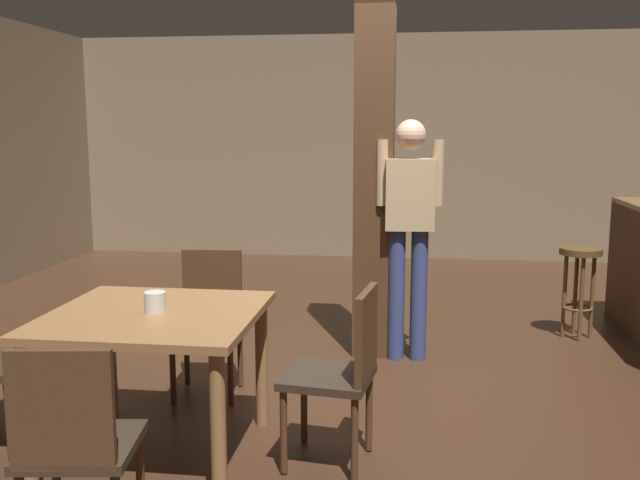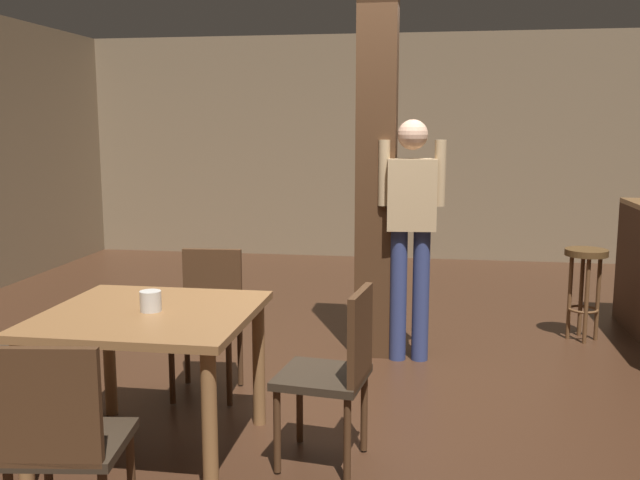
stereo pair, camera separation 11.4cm
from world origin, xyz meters
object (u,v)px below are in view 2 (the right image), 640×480
(chair_north, at_px, (209,314))
(chair_south, at_px, (63,438))
(standing_person, at_px, (411,222))
(dining_table, at_px, (150,333))
(napkin_cup, at_px, (151,301))
(chair_east, at_px, (337,367))
(bar_stool_near, at_px, (585,273))

(chair_north, bearing_deg, chair_south, -89.58)
(chair_south, bearing_deg, standing_person, 65.39)
(chair_north, height_order, chair_south, same)
(dining_table, height_order, napkin_cup, napkin_cup)
(dining_table, bearing_deg, chair_south, -88.23)
(chair_east, distance_m, napkin_cup, 0.98)
(napkin_cup, bearing_deg, chair_south, -88.87)
(dining_table, relative_size, chair_south, 1.16)
(napkin_cup, height_order, standing_person, standing_person)
(chair_north, height_order, standing_person, standing_person)
(chair_south, relative_size, bar_stool_near, 1.23)
(chair_south, height_order, bar_stool_near, chair_south)
(dining_table, distance_m, chair_north, 0.91)
(bar_stool_near, bearing_deg, standing_person, -152.25)
(dining_table, height_order, chair_north, chair_north)
(chair_north, relative_size, napkin_cup, 8.34)
(standing_person, bearing_deg, chair_east, -99.91)
(chair_north, height_order, bar_stool_near, chair_north)
(standing_person, relative_size, bar_stool_near, 2.37)
(chair_south, xyz_separation_m, standing_person, (1.21, 2.65, 0.50))
(chair_east, xyz_separation_m, napkin_cup, (-0.94, -0.03, 0.30))
(chair_south, xyz_separation_m, bar_stool_near, (2.55, 3.35, 0.03))
(standing_person, distance_m, bar_stool_near, 1.58)
(chair_north, height_order, napkin_cup, chair_north)
(chair_east, bearing_deg, chair_south, -133.82)
(chair_east, bearing_deg, bar_stool_near, 55.69)
(napkin_cup, xyz_separation_m, standing_person, (1.23, 1.72, 0.19))
(dining_table, distance_m, standing_person, 2.15)
(napkin_cup, bearing_deg, bar_stool_near, 43.38)
(chair_north, xyz_separation_m, bar_stool_near, (2.57, 1.53, 0.03))
(chair_south, distance_m, chair_east, 1.33)
(bar_stool_near, bearing_deg, chair_south, -127.29)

